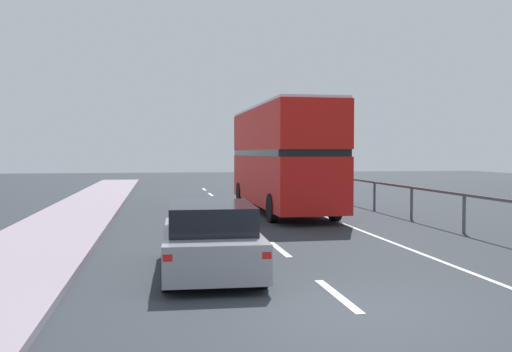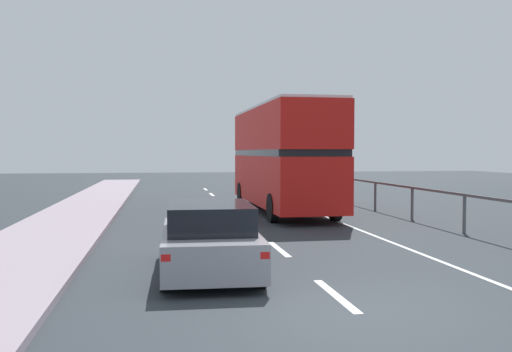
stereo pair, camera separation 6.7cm
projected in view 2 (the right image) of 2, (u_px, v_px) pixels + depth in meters
name	position (u px, v px, depth m)	size (l,w,h in m)	color
ground_plane	(355.00, 314.00, 8.53)	(75.27, 120.00, 0.10)	#292E34
lane_paint_markings	(320.00, 231.00, 17.29)	(3.34, 46.00, 0.01)	silver
bridge_side_railing	(436.00, 197.00, 18.36)	(0.10, 42.00, 1.19)	#505457
double_decker_bus_red	(282.00, 156.00, 22.89)	(2.61, 10.13, 4.27)	red
hatchback_car_near	(209.00, 239.00, 11.21)	(1.98, 4.23, 1.41)	gray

